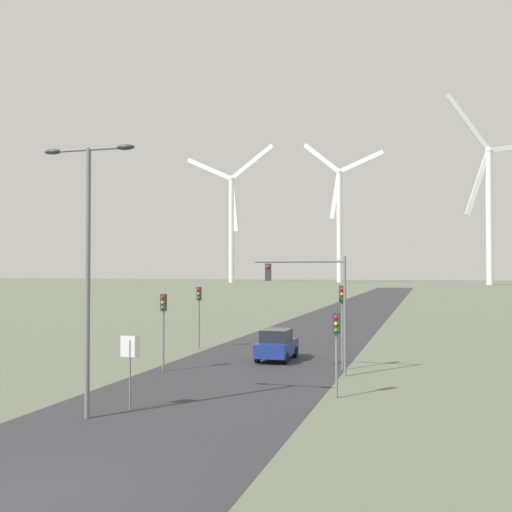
{
  "coord_description": "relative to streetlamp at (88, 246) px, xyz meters",
  "views": [
    {
      "loc": [
        9.28,
        -12.34,
        5.34
      ],
      "look_at": [
        0.0,
        19.77,
        6.09
      ],
      "focal_mm": 42.0,
      "sensor_mm": 36.0,
      "label": 1
    }
  ],
  "objects": [
    {
      "name": "stop_sign_near",
      "position": [
        0.85,
        1.61,
        -4.22
      ],
      "size": [
        0.81,
        0.07,
        2.81
      ],
      "color": "slate",
      "rests_on": "ground"
    },
    {
      "name": "wind_turbine_left",
      "position": [
        -23.66,
        228.07,
        22.22
      ],
      "size": [
        34.12,
        5.98,
        59.16
      ],
      "color": "white",
      "rests_on": "ground"
    },
    {
      "name": "traffic_light_post_near_right",
      "position": [
        8.09,
        5.89,
        -3.59
      ],
      "size": [
        0.28,
        0.33,
        3.53
      ],
      "color": "slate",
      "rests_on": "ground"
    },
    {
      "name": "traffic_light_post_near_left",
      "position": [
        -1.6,
        9.83,
        -3.22
      ],
      "size": [
        0.28,
        0.34,
        4.06
      ],
      "color": "slate",
      "rests_on": "ground"
    },
    {
      "name": "wind_turbine_center",
      "position": [
        32.13,
        202.7,
        23.39
      ],
      "size": [
        35.89,
        18.87,
        66.0
      ],
      "color": "white",
      "rests_on": "ground"
    },
    {
      "name": "wind_turbine_far_left",
      "position": [
        -66.66,
        215.77,
        21.03
      ],
      "size": [
        38.6,
        2.61,
        56.48
      ],
      "color": "white",
      "rests_on": "ground"
    },
    {
      "name": "traffic_light_post_mid_left",
      "position": [
        -3.15,
        18.82,
        -3.15
      ],
      "size": [
        0.28,
        0.34,
        4.15
      ],
      "color": "slate",
      "rests_on": "ground"
    },
    {
      "name": "traffic_light_post_mid_right",
      "position": [
        7.36,
        12.89,
        -2.92
      ],
      "size": [
        0.28,
        0.34,
        4.48
      ],
      "color": "slate",
      "rests_on": "ground"
    },
    {
      "name": "ground_plane",
      "position": [
        2.52,
        -6.67,
        -6.19
      ],
      "size": [
        600.0,
        600.0,
        0.0
      ],
      "primitive_type": "plane",
      "color": "#5B6651"
    },
    {
      "name": "streetlamp",
      "position": [
        0.0,
        0.0,
        0.0
      ],
      "size": [
        3.67,
        0.32,
        9.78
      ],
      "color": "slate",
      "rests_on": "ground"
    },
    {
      "name": "traffic_light_mast_overhead",
      "position": [
        6.1,
        11.1,
        -1.89
      ],
      "size": [
        4.76,
        0.35,
        6.0
      ],
      "color": "slate",
      "rests_on": "ground"
    },
    {
      "name": "car_approaching",
      "position": [
        3.18,
        15.21,
        -5.27
      ],
      "size": [
        1.88,
        4.13,
        1.83
      ],
      "color": "navy",
      "rests_on": "ground"
    },
    {
      "name": "road_surface",
      "position": [
        2.52,
        41.33,
        -6.18
      ],
      "size": [
        10.0,
        240.0,
        0.01
      ],
      "color": "#2D2D33",
      "rests_on": "ground"
    }
  ]
}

